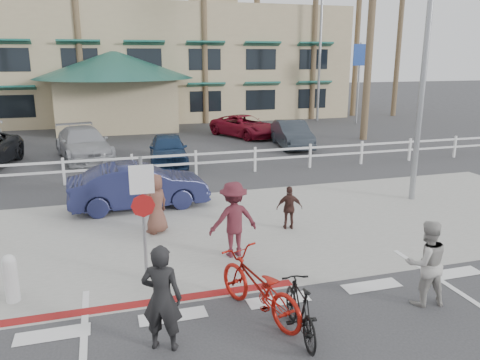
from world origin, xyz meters
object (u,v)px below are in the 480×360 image
object	(u,v)px
car_white_sedan	(139,186)
sign_post	(143,213)
bike_black	(300,309)
bike_red	(259,287)

from	to	relation	value
car_white_sedan	sign_post	bearing A→B (deg)	173.91
bike_black	sign_post	bearing A→B (deg)	-45.06
sign_post	bike_black	distance (m)	3.68
bike_red	sign_post	bearing A→B (deg)	-68.83
bike_red	car_white_sedan	size ratio (longest dim) A/B	0.52
sign_post	bike_red	distance (m)	2.80
sign_post	bike_red	world-z (taller)	sign_post
car_white_sedan	bike_black	bearing A→B (deg)	-168.71
bike_black	car_white_sedan	xyz separation A→B (m)	(-1.95, 7.68, 0.20)
bike_red	car_white_sedan	xyz separation A→B (m)	(-1.50, 6.90, 0.12)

